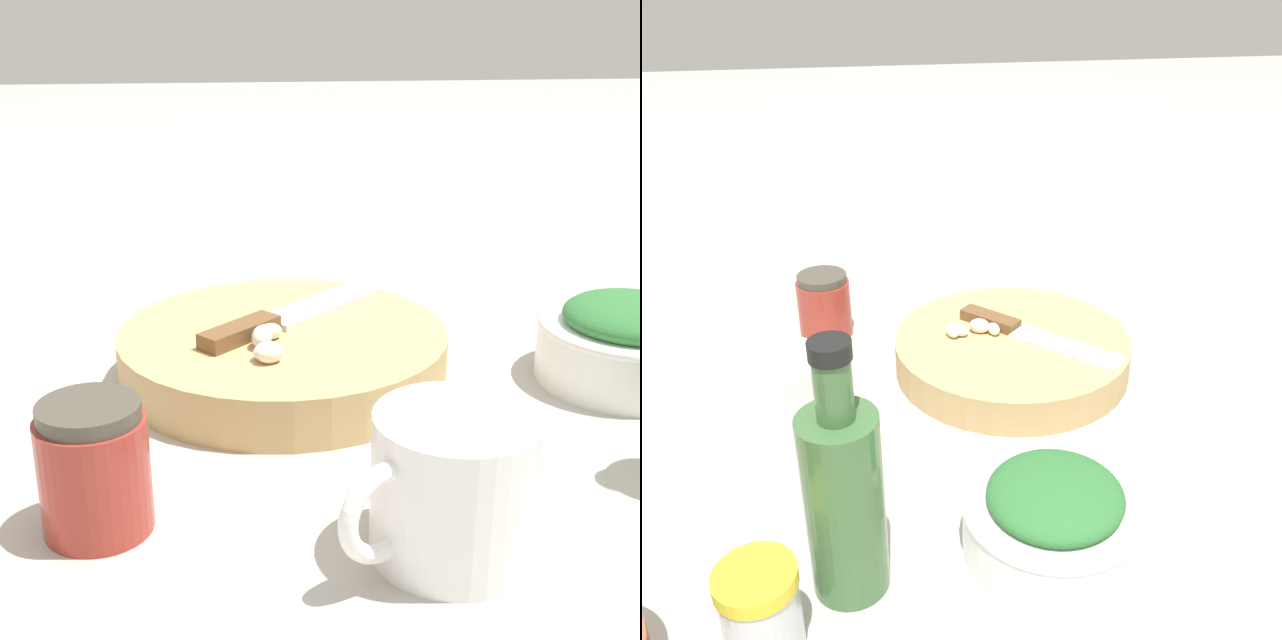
{
  "view_description": "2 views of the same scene",
  "coord_description": "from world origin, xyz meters",
  "views": [
    {
      "loc": [
        0.11,
        0.6,
        0.3
      ],
      "look_at": [
        0.05,
        -0.04,
        0.06
      ],
      "focal_mm": 50.0,
      "sensor_mm": 36.0,
      "label": 1
    },
    {
      "loc": [
        -0.62,
        0.1,
        0.44
      ],
      "look_at": [
        0.04,
        -0.01,
        0.09
      ],
      "focal_mm": 40.0,
      "sensor_mm": 36.0,
      "label": 2
    }
  ],
  "objects": [
    {
      "name": "ground_plane",
      "position": [
        0.0,
        0.0,
        0.0
      ],
      "size": [
        5.0,
        5.0,
        0.0
      ],
      "primitive_type": "plane",
      "color": "#B2ADA3"
    },
    {
      "name": "cutting_board",
      "position": [
        0.07,
        -0.08,
        0.02
      ],
      "size": [
        0.27,
        0.27,
        0.04
      ],
      "color": "tan",
      "rests_on": "ground_plane"
    },
    {
      "name": "coffee_mug",
      "position": [
        -0.01,
        0.18,
        0.04
      ],
      "size": [
        0.12,
        0.09,
        0.09
      ],
      "color": "white",
      "rests_on": "ground_plane"
    },
    {
      "name": "honey_jar",
      "position": [
        0.2,
        0.13,
        0.04
      ],
      "size": [
        0.07,
        0.07,
        0.08
      ],
      "color": "#9E3328",
      "rests_on": "ground_plane"
    },
    {
      "name": "spice_jar",
      "position": [
        -0.26,
        0.18,
        0.04
      ],
      "size": [
        0.06,
        0.06,
        0.07
      ],
      "color": "silver",
      "rests_on": "ground_plane"
    },
    {
      "name": "garlic_cloves",
      "position": [
        0.09,
        -0.03,
        0.05
      ],
      "size": [
        0.03,
        0.07,
        0.02
      ],
      "color": "silver",
      "rests_on": "cutting_board"
    },
    {
      "name": "herb_bowl",
      "position": [
        -0.21,
        -0.04,
        0.03
      ],
      "size": [
        0.15,
        0.15,
        0.07
      ],
      "color": "white",
      "rests_on": "ground_plane"
    },
    {
      "name": "oil_bottle",
      "position": [
        -0.21,
        0.12,
        0.09
      ],
      "size": [
        0.06,
        0.06,
        0.21
      ],
      "color": "#3D6638",
      "rests_on": "ground_plane"
    },
    {
      "name": "chef_knife",
      "position": [
        0.07,
        -0.1,
        0.05
      ],
      "size": [
        0.17,
        0.16,
        0.01
      ],
      "rotation": [
        0.0,
        0.0,
        2.34
      ],
      "color": "brown",
      "rests_on": "cutting_board"
    }
  ]
}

